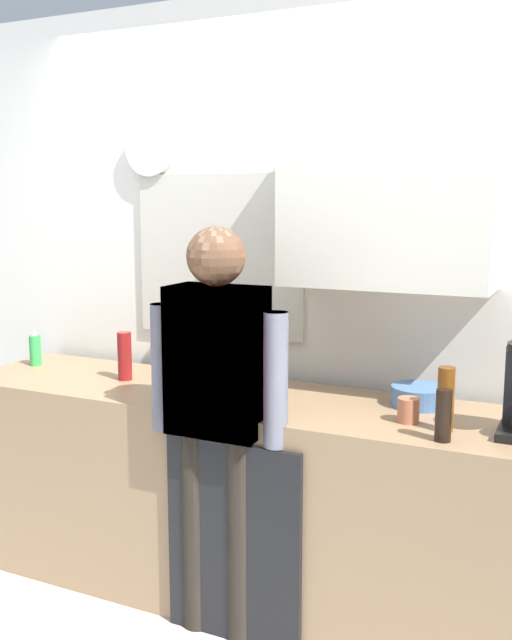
# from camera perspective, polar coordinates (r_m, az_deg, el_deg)

# --- Properties ---
(ground_plane) EXTENTS (8.00, 8.00, 0.00)m
(ground_plane) POSITION_cam_1_polar(r_m,az_deg,el_deg) (3.14, -2.90, -23.23)
(ground_plane) COLOR silver
(kitchen_counter) EXTENTS (2.72, 0.64, 0.89)m
(kitchen_counter) POSITION_cam_1_polar(r_m,az_deg,el_deg) (3.17, -0.33, -13.82)
(kitchen_counter) COLOR #937251
(kitchen_counter) RESTS_ON ground_plane
(dishwasher_panel) EXTENTS (0.56, 0.02, 0.80)m
(dishwasher_panel) POSITION_cam_1_polar(r_m,az_deg,el_deg) (2.88, -1.85, -17.24)
(dishwasher_panel) COLOR black
(dishwasher_panel) RESTS_ON ground_plane
(back_wall_assembly) EXTENTS (4.32, 0.42, 2.60)m
(back_wall_assembly) POSITION_cam_1_polar(r_m,az_deg,el_deg) (3.27, 3.64, 3.51)
(back_wall_assembly) COLOR white
(back_wall_assembly) RESTS_ON ground_plane
(bottle_red_vinegar) EXTENTS (0.06, 0.06, 0.22)m
(bottle_red_vinegar) POSITION_cam_1_polar(r_m,az_deg,el_deg) (3.33, -10.33, -2.82)
(bottle_red_vinegar) COLOR maroon
(bottle_red_vinegar) RESTS_ON kitchen_counter
(bottle_amber_beer) EXTENTS (0.06, 0.06, 0.23)m
(bottle_amber_beer) POSITION_cam_1_polar(r_m,az_deg,el_deg) (2.64, 14.75, -6.06)
(bottle_amber_beer) COLOR brown
(bottle_amber_beer) RESTS_ON kitchen_counter
(bottle_dark_sauce) EXTENTS (0.06, 0.06, 0.18)m
(bottle_dark_sauce) POSITION_cam_1_polar(r_m,az_deg,el_deg) (2.53, 14.59, -7.30)
(bottle_dark_sauce) COLOR black
(bottle_dark_sauce) RESTS_ON kitchen_counter
(bottle_olive_oil) EXTENTS (0.06, 0.06, 0.25)m
(bottle_olive_oil) POSITION_cam_1_polar(r_m,az_deg,el_deg) (3.01, -3.22, -3.68)
(bottle_olive_oil) COLOR olive
(bottle_olive_oil) RESTS_ON kitchen_counter
(cup_terracotta_mug) EXTENTS (0.08, 0.08, 0.09)m
(cup_terracotta_mug) POSITION_cam_1_polar(r_m,az_deg,el_deg) (2.73, 11.94, -6.97)
(cup_terracotta_mug) COLOR #B26647
(cup_terracotta_mug) RESTS_ON kitchen_counter
(mixing_bowl) EXTENTS (0.22, 0.22, 0.08)m
(mixing_bowl) POSITION_cam_1_polar(r_m,az_deg,el_deg) (2.95, 12.75, -5.88)
(mixing_bowl) COLOR #4C72A5
(mixing_bowl) RESTS_ON kitchen_counter
(potted_plant) EXTENTS (0.15, 0.15, 0.23)m
(potted_plant) POSITION_cam_1_polar(r_m,az_deg,el_deg) (3.28, -2.21, -2.44)
(potted_plant) COLOR #9E5638
(potted_plant) RESTS_ON kitchen_counter
(dish_soap) EXTENTS (0.06, 0.06, 0.18)m
(dish_soap) POSITION_cam_1_polar(r_m,az_deg,el_deg) (3.73, -17.03, -2.26)
(dish_soap) COLOR green
(dish_soap) RESTS_ON kitchen_counter
(person_at_sink) EXTENTS (0.57, 0.22, 1.60)m
(person_at_sink) POSITION_cam_1_polar(r_m,az_deg,el_deg) (2.74, -3.06, -6.31)
(person_at_sink) COLOR black
(person_at_sink) RESTS_ON ground_plane
(person_guest) EXTENTS (0.57, 0.22, 1.60)m
(person_guest) POSITION_cam_1_polar(r_m,az_deg,el_deg) (2.74, -3.06, -6.31)
(person_guest) COLOR brown
(person_guest) RESTS_ON ground_plane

